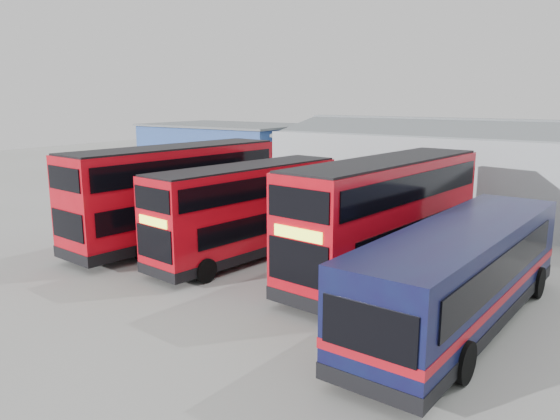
# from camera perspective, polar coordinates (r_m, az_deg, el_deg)

# --- Properties ---
(ground_plane) EXTENTS (120.00, 120.00, 0.00)m
(ground_plane) POSITION_cam_1_polar(r_m,az_deg,el_deg) (21.46, -6.99, -7.96)
(ground_plane) COLOR gray
(ground_plane) RESTS_ON ground
(office_block) EXTENTS (12.30, 8.32, 5.12)m
(office_block) POSITION_cam_1_polar(r_m,az_deg,el_deg) (43.24, -5.39, 5.57)
(office_block) COLOR navy
(office_block) RESTS_ON ground
(maintenance_shed) EXTENTS (30.50, 12.00, 5.89)m
(maintenance_shed) POSITION_cam_1_polar(r_m,az_deg,el_deg) (35.83, 25.28, 3.25)
(maintenance_shed) COLOR #9CA2AA
(maintenance_shed) RESTS_ON ground
(double_decker_left) EXTENTS (3.94, 11.72, 4.87)m
(double_decker_left) POSITION_cam_1_polar(r_m,az_deg,el_deg) (27.37, -10.83, 1.48)
(double_decker_left) COLOR red
(double_decker_left) RESTS_ON ground
(double_decker_centre) EXTENTS (3.65, 10.25, 4.25)m
(double_decker_centre) POSITION_cam_1_polar(r_m,az_deg,el_deg) (24.48, -3.53, -0.27)
(double_decker_centre) COLOR red
(double_decker_centre) RESTS_ON ground
(double_decker_right) EXTENTS (3.89, 11.59, 4.81)m
(double_decker_right) POSITION_cam_1_polar(r_m,az_deg,el_deg) (22.22, 10.97, -0.97)
(double_decker_right) COLOR red
(double_decker_right) RESTS_ON ground
(single_decker_blue) EXTENTS (3.55, 12.35, 3.31)m
(single_decker_blue) POSITION_cam_1_polar(r_m,az_deg,el_deg) (18.20, 18.44, -6.69)
(single_decker_blue) COLOR #0C1439
(single_decker_blue) RESTS_ON ground
(panel_van) EXTENTS (3.55, 5.52, 2.26)m
(panel_van) POSITION_cam_1_polar(r_m,az_deg,el_deg) (43.01, -14.31, 3.46)
(panel_van) COLOR white
(panel_van) RESTS_ON ground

